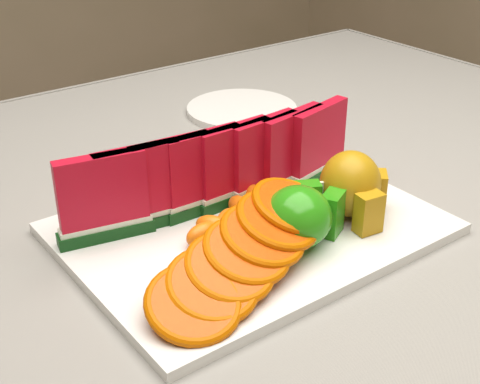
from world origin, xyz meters
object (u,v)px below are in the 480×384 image
Objects in this scene: apple_cluster at (302,215)px; pear_cluster at (353,186)px; side_plate at (242,110)px; platter at (250,228)px.

apple_cluster is 1.10× the size of pear_cluster.
side_plate is (0.12, 0.36, -0.05)m from pear_cluster.
platter is 0.08m from apple_cluster.
platter reaches higher than side_plate.
apple_cluster is (0.02, -0.06, 0.04)m from platter.
platter is 0.13m from pear_cluster.
pear_cluster reaches higher than apple_cluster.
platter is at bearing 152.43° from pear_cluster.
pear_cluster is at bearing -27.57° from platter.
apple_cluster is 0.42m from side_plate.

